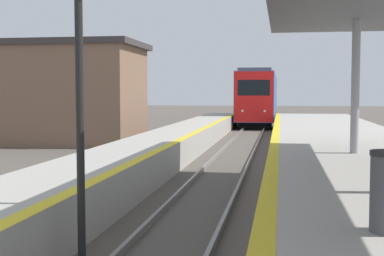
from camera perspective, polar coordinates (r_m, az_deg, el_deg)
train at (r=48.25m, az=7.27°, el=3.31°), size 2.75×23.12×4.35m
signal_near at (r=8.17m, az=-12.01°, el=9.52°), size 0.36×0.31×5.06m
station_building at (r=29.49m, az=-16.78°, el=3.63°), size 11.89×5.42×5.23m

